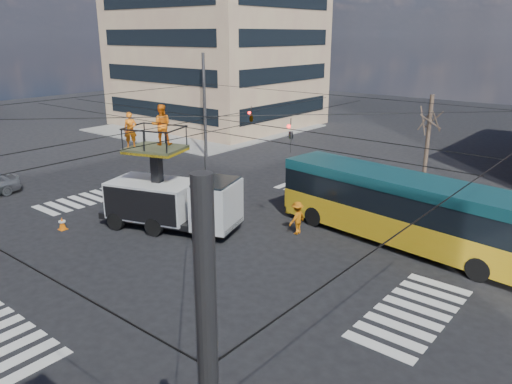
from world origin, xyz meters
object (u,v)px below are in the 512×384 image
object	(u,v)px
utility_truck	(172,190)
flagger	(297,218)
worker_ground	(115,203)
traffic_cone	(62,223)
city_bus	(408,209)

from	to	relation	value
utility_truck	flagger	distance (m)	6.27
worker_ground	traffic_cone	bearing A→B (deg)	161.62
flagger	city_bus	bearing A→B (deg)	116.81
city_bus	worker_ground	distance (m)	14.85
worker_ground	city_bus	bearing A→B (deg)	-70.88
city_bus	worker_ground	size ratio (longest dim) A/B	7.98
city_bus	worker_ground	world-z (taller)	city_bus
utility_truck	worker_ground	xyz separation A→B (m)	(-3.58, -0.90, -1.19)
city_bus	flagger	xyz separation A→B (m)	(-4.64, -2.09, -0.91)
traffic_cone	worker_ground	world-z (taller)	worker_ground
traffic_cone	utility_truck	bearing A→B (deg)	41.05
city_bus	traffic_cone	distance (m)	16.74
city_bus	traffic_cone	size ratio (longest dim) A/B	19.81
worker_ground	flagger	world-z (taller)	worker_ground
utility_truck	traffic_cone	world-z (taller)	utility_truck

